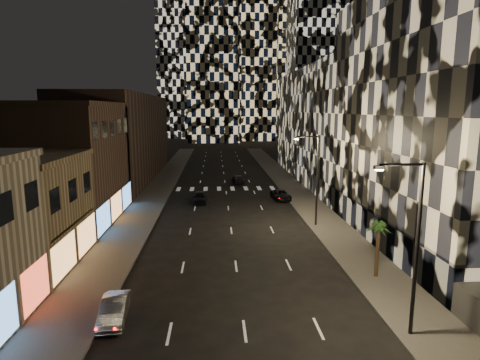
{
  "coord_description": "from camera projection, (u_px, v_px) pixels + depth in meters",
  "views": [
    {
      "loc": [
        -1.45,
        -8.61,
        11.69
      ],
      "look_at": [
        0.51,
        23.42,
        6.0
      ],
      "focal_mm": 30.0,
      "sensor_mm": 36.0,
      "label": 1
    }
  ],
  "objects": [
    {
      "name": "sidewalk_right",
      "position": [
        292.0,
        187.0,
        60.32
      ],
      "size": [
        4.0,
        120.0,
        0.15
      ],
      "primitive_type": "cube",
      "color": "#47443F",
      "rests_on": "ground"
    },
    {
      "name": "palm_tree",
      "position": [
        379.0,
        231.0,
        27.53
      ],
      "size": [
        2.01,
        2.01,
        3.96
      ],
      "color": "#47331E",
      "rests_on": "sidewalk_right"
    },
    {
      "name": "retail_tan",
      "position": [
        5.0,
        215.0,
        29.51
      ],
      "size": [
        10.0,
        10.0,
        8.0
      ],
      "primitive_type": "cube",
      "color": "#877251",
      "rests_on": "ground"
    },
    {
      "name": "midrise_base",
      "position": [
        373.0,
        227.0,
        35.15
      ],
      "size": [
        0.6,
        25.0,
        3.0
      ],
      "primitive_type": "cube",
      "color": "#383838",
      "rests_on": "ground"
    },
    {
      "name": "retail_brown",
      "position": [
        65.0,
        165.0,
        41.45
      ],
      "size": [
        10.0,
        15.0,
        12.0
      ],
      "primitive_type": "cube",
      "color": "#463227",
      "rests_on": "ground"
    },
    {
      "name": "curb_right",
      "position": [
        278.0,
        187.0,
        60.2
      ],
      "size": [
        0.2,
        120.0,
        0.15
      ],
      "primitive_type": "cube",
      "color": "#4C4C47",
      "rests_on": "ground"
    },
    {
      "name": "tower_center_low",
      "position": [
        212.0,
        5.0,
        139.78
      ],
      "size": [
        18.0,
        18.0,
        95.0
      ],
      "primitive_type": "cube",
      "color": "black",
      "rests_on": "ground"
    },
    {
      "name": "midrise_filler_right",
      "position": [
        345.0,
        126.0,
        66.24
      ],
      "size": [
        16.0,
        40.0,
        18.0
      ],
      "primitive_type": "cube",
      "color": "#232326",
      "rests_on": "ground"
    },
    {
      "name": "midrise_right",
      "position": [
        468.0,
        117.0,
        33.95
      ],
      "size": [
        16.0,
        25.0,
        22.0
      ],
      "primitive_type": "cube",
      "color": "#232326",
      "rests_on": "ground"
    },
    {
      "name": "curb_left",
      "position": [
        172.0,
        189.0,
        59.25
      ],
      "size": [
        0.2,
        120.0,
        0.15
      ],
      "primitive_type": "cube",
      "color": "#4C4C47",
      "rests_on": "ground"
    },
    {
      "name": "retail_filler_left",
      "position": [
        123.0,
        137.0,
        67.32
      ],
      "size": [
        10.0,
        40.0,
        14.0
      ],
      "primitive_type": "cube",
      "color": "#463227",
      "rests_on": "ground"
    },
    {
      "name": "car_dark_rightlane",
      "position": [
        281.0,
        195.0,
        52.34
      ],
      "size": [
        2.44,
        4.66,
        1.25
      ],
      "primitive_type": "imported",
      "rotation": [
        0.0,
        0.0,
        0.08
      ],
      "color": "black",
      "rests_on": "ground"
    },
    {
      "name": "car_dark_oncoming",
      "position": [
        238.0,
        179.0,
        64.23
      ],
      "size": [
        1.9,
        4.35,
        1.25
      ],
      "primitive_type": "imported",
      "rotation": [
        0.0,
        0.0,
        3.18
      ],
      "color": "black",
      "rests_on": "ground"
    },
    {
      "name": "car_silver_parked",
      "position": [
        114.0,
        310.0,
        22.39
      ],
      "size": [
        1.67,
        3.98,
        1.28
      ],
      "primitive_type": "imported",
      "rotation": [
        0.0,
        0.0,
        0.08
      ],
      "color": "gray",
      "rests_on": "ground"
    },
    {
      "name": "sidewalk_left",
      "position": [
        158.0,
        189.0,
        59.12
      ],
      "size": [
        4.0,
        120.0,
        0.15
      ],
      "primitive_type": "cube",
      "color": "#47443F",
      "rests_on": "ground"
    },
    {
      "name": "streetlight_far",
      "position": [
        315.0,
        174.0,
        39.65
      ],
      "size": [
        2.55,
        0.25,
        9.0
      ],
      "color": "black",
      "rests_on": "sidewalk_right"
    },
    {
      "name": "streetlight_near",
      "position": [
        413.0,
        238.0,
        19.99
      ],
      "size": [
        2.55,
        0.25,
        9.0
      ],
      "color": "black",
      "rests_on": "sidewalk_right"
    },
    {
      "name": "car_dark_midlane",
      "position": [
        200.0,
        197.0,
        50.58
      ],
      "size": [
        1.79,
        4.29,
        1.45
      ],
      "primitive_type": "imported",
      "rotation": [
        0.0,
        0.0,
        -0.02
      ],
      "color": "black",
      "rests_on": "ground"
    }
  ]
}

